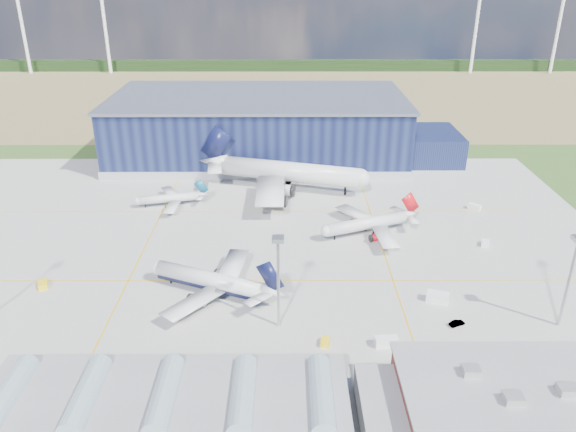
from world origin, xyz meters
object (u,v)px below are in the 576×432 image
at_px(light_mast_center, 278,268).
at_px(gse_van_c, 438,297).
at_px(airliner_navy, 209,272).
at_px(ops_building, 526,402).
at_px(gse_tug_a, 43,285).
at_px(gse_cart_a, 485,243).
at_px(gse_tug_b, 325,342).
at_px(gse_van_b, 475,207).
at_px(car_b, 457,323).
at_px(airliner_widebody, 290,162).
at_px(hangar, 265,129).
at_px(light_mast_east, 572,267).
at_px(gse_van_a, 386,342).
at_px(airliner_red, 367,218).
at_px(airliner_regional, 168,194).

bearing_deg(light_mast_center, gse_van_c, 14.21).
bearing_deg(airliner_navy, ops_building, 168.22).
relative_size(light_mast_center, gse_van_c, 4.30).
bearing_deg(ops_building, gse_tug_a, 156.17).
xyz_separation_m(gse_tug_a, gse_cart_a, (122.12, 22.99, -0.05)).
bearing_deg(light_mast_center, gse_tug_b, -34.56).
xyz_separation_m(gse_van_b, car_b, (-24.36, -66.42, -0.33)).
distance_m(airliner_widebody, gse_tug_b, 92.93).
distance_m(hangar, gse_cart_a, 109.32).
bearing_deg(gse_van_c, gse_tug_a, 105.85).
xyz_separation_m(hangar, light_mast_east, (72.19, -124.80, 3.82)).
distance_m(gse_tug_a, gse_van_a, 88.47).
bearing_deg(car_b, airliner_widebody, -0.41).
bearing_deg(hangar, airliner_red, -66.44).
height_order(gse_tug_a, gse_cart_a, gse_tug_a).
xyz_separation_m(light_mast_center, gse_tug_b, (10.33, -7.11, -14.80)).
bearing_deg(gse_tug_a, light_mast_center, -37.21).
xyz_separation_m(light_mast_center, airliner_widebody, (3.19, 85.00, -4.74)).
xyz_separation_m(hangar, car_b, (48.51, -124.91, -10.98)).
height_order(hangar, airliner_regional, hangar).
distance_m(hangar, gse_van_a, 136.39).
relative_size(light_mast_center, light_mast_east, 1.00).
bearing_deg(ops_building, light_mast_center, 146.31).
xyz_separation_m(airliner_regional, gse_van_b, (104.32, -3.69, -3.24)).
bearing_deg(light_mast_east, gse_tug_a, 172.36).
relative_size(ops_building, airliner_regional, 1.78).
distance_m(airliner_navy, gse_van_a, 46.76).
xyz_separation_m(gse_tug_a, car_b, (102.60, -17.05, -0.14)).
distance_m(airliner_navy, gse_tug_a, 44.25).
height_order(gse_tug_a, gse_van_b, gse_van_b).
height_order(hangar, gse_tug_a, hangar).
xyz_separation_m(airliner_widebody, gse_van_b, (62.49, -18.69, -9.72)).
bearing_deg(ops_building, airliner_red, 103.43).
distance_m(ops_building, gse_tug_a, 116.26).
xyz_separation_m(airliner_regional, gse_cart_a, (99.48, -30.07, -3.48)).
bearing_deg(light_mast_east, airliner_regional, 145.96).
xyz_separation_m(gse_tug_a, gse_tug_b, (71.61, -24.05, -0.14)).
bearing_deg(airliner_regional, gse_tug_a, 54.15).
relative_size(airliner_navy, car_b, 9.84).
xyz_separation_m(airliner_regional, gse_van_c, (77.88, -60.07, -2.93)).
bearing_deg(hangar, gse_van_c, -67.99).
bearing_deg(gse_tug_a, airliner_red, -2.48).
xyz_separation_m(gse_tug_b, car_b, (30.99, 7.00, 0.01)).
xyz_separation_m(airliner_red, gse_tug_a, (-87.75, -30.68, -4.88)).
bearing_deg(airliner_red, airliner_regional, -40.53).
xyz_separation_m(gse_van_a, car_b, (17.61, 7.51, -0.47)).
height_order(airliner_red, airliner_regional, airliner_red).
bearing_deg(airliner_regional, ops_building, 117.17).
bearing_deg(gse_tug_b, airliner_regional, 130.84).
relative_size(hangar, gse_van_c, 27.13).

